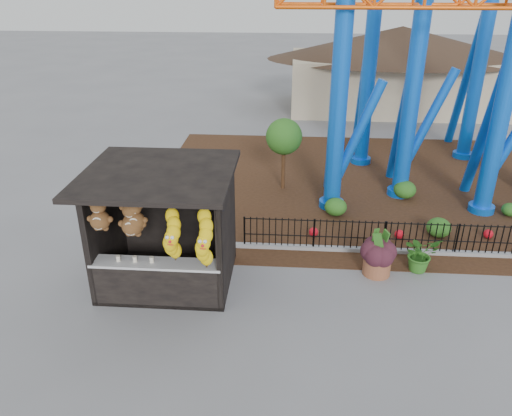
# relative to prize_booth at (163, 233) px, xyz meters

# --- Properties ---
(ground) EXTENTS (120.00, 120.00, 0.00)m
(ground) POSITION_rel_prize_booth_xyz_m (2.99, -0.90, -1.54)
(ground) COLOR slate
(ground) RESTS_ON ground
(mulch_bed) EXTENTS (18.00, 12.00, 0.02)m
(mulch_bed) POSITION_rel_prize_booth_xyz_m (6.99, 7.10, -1.53)
(mulch_bed) COLOR #331E11
(mulch_bed) RESTS_ON ground
(curb) EXTENTS (18.00, 0.18, 0.12)m
(curb) POSITION_rel_prize_booth_xyz_m (6.99, 2.10, -1.48)
(curb) COLOR gray
(curb) RESTS_ON ground
(prize_booth) EXTENTS (3.50, 3.40, 3.12)m
(prize_booth) POSITION_rel_prize_booth_xyz_m (0.00, 0.00, 0.00)
(prize_booth) COLOR black
(prize_booth) RESTS_ON ground
(picket_fence) EXTENTS (12.20, 0.06, 1.00)m
(picket_fence) POSITION_rel_prize_booth_xyz_m (7.89, 2.10, -1.04)
(picket_fence) COLOR black
(picket_fence) RESTS_ON ground
(roller_coaster) EXTENTS (11.00, 6.37, 10.82)m
(roller_coaster) POSITION_rel_prize_booth_xyz_m (8.11, 7.33, 4.90)
(roller_coaster) COLOR blue
(roller_coaster) RESTS_ON ground
(terracotta_planter) EXTENTS (0.81, 0.81, 0.56)m
(terracotta_planter) POSITION_rel_prize_booth_xyz_m (5.43, 0.97, -1.26)
(terracotta_planter) COLOR brown
(terracotta_planter) RESTS_ON ground
(planter_foliage) EXTENTS (0.70, 0.70, 0.64)m
(planter_foliage) POSITION_rel_prize_booth_xyz_m (5.43, 0.97, -0.66)
(planter_foliage) COLOR #34151E
(planter_foliage) RESTS_ON terracotta_planter
(potted_plant) EXTENTS (1.15, 1.08, 1.02)m
(potted_plant) POSITION_rel_prize_booth_xyz_m (6.59, 1.24, -1.03)
(potted_plant) COLOR #215117
(potted_plant) RESTS_ON ground
(landscaping) EXTENTS (8.38, 3.64, 0.63)m
(landscaping) POSITION_rel_prize_booth_xyz_m (7.46, 4.55, -1.25)
(landscaping) COLOR #275A1A
(landscaping) RESTS_ON mulch_bed
(pavilion) EXTENTS (15.00, 15.00, 4.80)m
(pavilion) POSITION_rel_prize_booth_xyz_m (8.99, 19.10, 1.52)
(pavilion) COLOR #BFAD8C
(pavilion) RESTS_ON ground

